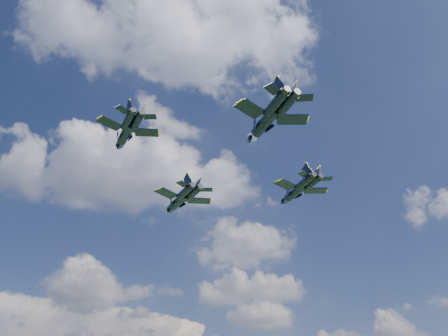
% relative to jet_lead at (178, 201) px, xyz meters
% --- Properties ---
extents(jet_lead, '(12.38, 17.04, 4.06)m').
position_rel_jet_lead_xyz_m(jet_lead, '(0.00, 0.00, 0.00)').
color(jet_lead, black).
extents(jet_left, '(10.15, 14.05, 3.32)m').
position_rel_jet_lead_xyz_m(jet_left, '(-9.07, -24.56, 0.99)').
color(jet_left, black).
extents(jet_right, '(11.69, 15.91, 3.75)m').
position_rel_jet_lead_xyz_m(jet_right, '(24.20, -8.51, -0.90)').
color(jet_right, black).
extents(jet_slot, '(11.49, 15.62, 3.68)m').
position_rel_jet_lead_xyz_m(jet_slot, '(13.23, -35.14, -2.70)').
color(jet_slot, black).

